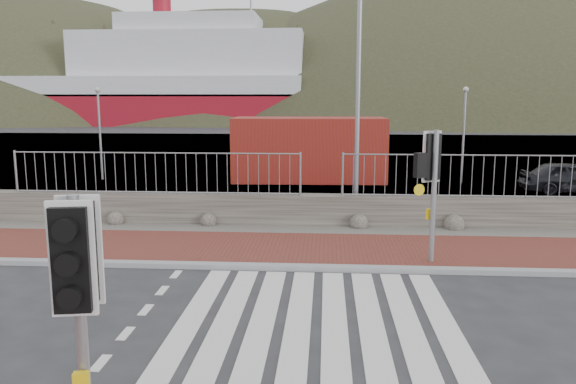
# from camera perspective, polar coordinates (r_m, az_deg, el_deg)

# --- Properties ---
(ground) EXTENTS (220.00, 220.00, 0.00)m
(ground) POSITION_cam_1_polar(r_m,az_deg,el_deg) (9.42, 2.88, -13.47)
(ground) COLOR #28282B
(ground) RESTS_ON ground
(sidewalk_far) EXTENTS (40.00, 3.00, 0.08)m
(sidewalk_far) POSITION_cam_1_polar(r_m,az_deg,el_deg) (13.66, 3.24, -5.89)
(sidewalk_far) COLOR brown
(sidewalk_far) RESTS_ON ground
(kerb_far) EXTENTS (40.00, 0.25, 0.12)m
(kerb_far) POSITION_cam_1_polar(r_m,az_deg,el_deg) (12.22, 3.15, -7.73)
(kerb_far) COLOR gray
(kerb_far) RESTS_ON ground
(zebra_crossing) EXTENTS (4.62, 5.60, 0.01)m
(zebra_crossing) POSITION_cam_1_polar(r_m,az_deg,el_deg) (9.42, 2.88, -13.44)
(zebra_crossing) COLOR silver
(zebra_crossing) RESTS_ON ground
(gravel_strip) EXTENTS (40.00, 1.50, 0.06)m
(gravel_strip) POSITION_cam_1_polar(r_m,az_deg,el_deg) (15.60, 3.33, -3.96)
(gravel_strip) COLOR #59544C
(gravel_strip) RESTS_ON ground
(stone_wall) EXTENTS (40.00, 0.60, 0.90)m
(stone_wall) POSITION_cam_1_polar(r_m,az_deg,el_deg) (16.29, 3.38, -1.86)
(stone_wall) COLOR #4A443D
(stone_wall) RESTS_ON ground
(railing) EXTENTS (18.07, 0.07, 1.22)m
(railing) POSITION_cam_1_polar(r_m,az_deg,el_deg) (15.92, 3.42, 2.86)
(railing) COLOR gray
(railing) RESTS_ON stone_wall
(quay) EXTENTS (120.00, 40.00, 0.50)m
(quay) POSITION_cam_1_polar(r_m,az_deg,el_deg) (36.75, 3.70, 3.85)
(quay) COLOR #4C4C4F
(quay) RESTS_ON ground
(water) EXTENTS (220.00, 50.00, 0.05)m
(water) POSITION_cam_1_polar(r_m,az_deg,el_deg) (71.66, 3.83, 6.67)
(water) COLOR #3F4C54
(water) RESTS_ON ground
(ferry) EXTENTS (50.00, 16.00, 20.00)m
(ferry) POSITION_cam_1_polar(r_m,az_deg,el_deg) (80.49, -14.26, 10.54)
(ferry) COLOR maroon
(ferry) RESTS_ON ground
(hills_backdrop) EXTENTS (254.00, 90.00, 100.00)m
(hills_backdrop) POSITION_cam_1_polar(r_m,az_deg,el_deg) (100.42, 7.59, -5.89)
(hills_backdrop) COLOR #2A331E
(hills_backdrop) RESTS_ON ground
(traffic_signal_near) EXTENTS (0.44, 0.31, 2.82)m
(traffic_signal_near) POSITION_cam_1_polar(r_m,az_deg,el_deg) (5.59, -20.55, -8.28)
(traffic_signal_near) COLOR gray
(traffic_signal_near) RESTS_ON ground
(traffic_signal_far) EXTENTS (0.73, 0.47, 2.99)m
(traffic_signal_far) POSITION_cam_1_polar(r_m,az_deg,el_deg) (12.56, 14.55, 2.35)
(traffic_signal_far) COLOR gray
(traffic_signal_far) RESTS_ON ground
(streetlight) EXTENTS (1.68, 0.60, 8.06)m
(streetlight) POSITION_cam_1_polar(r_m,az_deg,el_deg) (16.85, 7.63, 12.42)
(streetlight) COLOR gray
(streetlight) RESTS_ON ground
(shipping_container) EXTENTS (6.78, 3.01, 2.79)m
(shipping_container) POSITION_cam_1_polar(r_m,az_deg,el_deg) (25.10, 2.15, 4.38)
(shipping_container) COLOR maroon
(shipping_container) RESTS_ON ground
(car_a) EXTENTS (3.66, 1.50, 1.24)m
(car_a) POSITION_cam_1_polar(r_m,az_deg,el_deg) (24.27, 26.73, 1.33)
(car_a) COLOR black
(car_a) RESTS_ON ground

